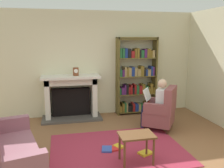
{
  "coord_description": "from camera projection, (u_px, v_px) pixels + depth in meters",
  "views": [
    {
      "loc": [
        -0.99,
        -3.68,
        2.0
      ],
      "look_at": [
        0.1,
        1.2,
        1.05
      ],
      "focal_mm": 38.48,
      "sensor_mm": 36.0,
      "label": 1
    }
  ],
  "objects": [
    {
      "name": "ground",
      "position": [
        122.0,
        157.0,
        4.11
      ],
      "size": [
        14.0,
        14.0,
        0.0
      ],
      "primitive_type": "plane",
      "color": "brown"
    },
    {
      "name": "back_wall",
      "position": [
        97.0,
        64.0,
        6.31
      ],
      "size": [
        5.6,
        0.1,
        2.7
      ],
      "primitive_type": "cube",
      "color": "beige",
      "rests_on": "ground"
    },
    {
      "name": "side_wall_right",
      "position": [
        217.0,
        67.0,
        5.63
      ],
      "size": [
        0.1,
        5.2,
        2.7
      ],
      "primitive_type": "cube",
      "color": "beige",
      "rests_on": "ground"
    },
    {
      "name": "area_rug",
      "position": [
        117.0,
        149.0,
        4.4
      ],
      "size": [
        2.4,
        1.8,
        0.01
      ],
      "primitive_type": "cube",
      "color": "#9A293F",
      "rests_on": "ground"
    },
    {
      "name": "fireplace",
      "position": [
        71.0,
        96.0,
        6.06
      ],
      "size": [
        1.47,
        0.64,
        1.1
      ],
      "color": "#4C4742",
      "rests_on": "ground"
    },
    {
      "name": "mantel_clock",
      "position": [
        76.0,
        72.0,
        5.87
      ],
      "size": [
        0.14,
        0.14,
        0.2
      ],
      "color": "brown",
      "rests_on": "fireplace"
    },
    {
      "name": "bookshelf",
      "position": [
        136.0,
        77.0,
        6.38
      ],
      "size": [
        1.07,
        0.32,
        2.04
      ],
      "color": "brown",
      "rests_on": "ground"
    },
    {
      "name": "armchair_reading",
      "position": [
        162.0,
        111.0,
        5.3
      ],
      "size": [
        0.88,
        0.88,
        0.97
      ],
      "rotation": [
        0.0,
        0.0,
        4.08
      ],
      "color": "#331E14",
      "rests_on": "ground"
    },
    {
      "name": "seated_reader",
      "position": [
        157.0,
        102.0,
        5.31
      ],
      "size": [
        0.59,
        0.56,
        1.14
      ],
      "rotation": [
        0.0,
        0.0,
        4.08
      ],
      "color": "silver",
      "rests_on": "ground"
    },
    {
      "name": "sofa_floral",
      "position": [
        9.0,
        155.0,
        3.53
      ],
      "size": [
        1.12,
        1.83,
        0.85
      ],
      "rotation": [
        0.0,
        0.0,
        1.82
      ],
      "color": "#915B69",
      "rests_on": "ground"
    },
    {
      "name": "side_table",
      "position": [
        136.0,
        139.0,
        3.85
      ],
      "size": [
        0.56,
        0.39,
        0.49
      ],
      "color": "brown",
      "rests_on": "ground"
    },
    {
      "name": "scattered_books",
      "position": [
        122.0,
        150.0,
        4.33
      ],
      "size": [
        0.88,
        0.59,
        0.04
      ],
      "color": "gold",
      "rests_on": "area_rug"
    }
  ]
}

